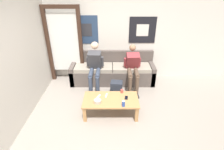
{
  "coord_description": "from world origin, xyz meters",
  "views": [
    {
      "loc": [
        0.01,
        -2.6,
        2.63
      ],
      "look_at": [
        0.0,
        1.07,
        0.69
      ],
      "focal_mm": 28.0,
      "sensor_mm": 36.0,
      "label": 1
    }
  ],
  "objects": [
    {
      "name": "wall_back",
      "position": [
        0.0,
        2.36,
        1.28
      ],
      "size": [
        10.0,
        0.07,
        2.55
      ],
      "color": "silver",
      "rests_on": "ground_plane"
    },
    {
      "name": "game_controller_near_right",
      "position": [
        -0.29,
        0.6,
        0.4
      ],
      "size": [
        0.09,
        0.14,
        0.03
      ],
      "color": "white",
      "rests_on": "coffee_table"
    },
    {
      "name": "person_seated_teen",
      "position": [
        0.56,
        1.64,
        0.65
      ],
      "size": [
        0.47,
        0.93,
        1.18
      ],
      "color": "brown",
      "rests_on": "ground_plane"
    },
    {
      "name": "drink_can_blue",
      "position": [
        0.24,
        0.28,
        0.45
      ],
      "size": [
        0.07,
        0.07,
        0.12
      ],
      "color": "#28479E",
      "rests_on": "coffee_table"
    },
    {
      "name": "cell_phone",
      "position": [
        0.32,
        0.57,
        0.39
      ],
      "size": [
        0.09,
        0.14,
        0.01
      ],
      "color": "black",
      "rests_on": "coffee_table"
    },
    {
      "name": "wall_left",
      "position": [
        -1.86,
        0.0,
        1.27
      ],
      "size": [
        0.05,
        10.0,
        2.55
      ],
      "color": "silver",
      "rests_on": "ground_plane"
    },
    {
      "name": "ground_plane",
      "position": [
        0.0,
        0.0,
        0.0
      ],
      "size": [
        18.0,
        18.0,
        0.0
      ],
      "primitive_type": "plane",
      "color": "gray"
    },
    {
      "name": "coffee_table",
      "position": [
        -0.02,
        0.53,
        0.32
      ],
      "size": [
        1.21,
        0.63,
        0.38
      ],
      "color": "#B27F4C",
      "rests_on": "ground_plane"
    },
    {
      "name": "backpack",
      "position": [
        0.12,
        1.22,
        0.19
      ],
      "size": [
        0.32,
        0.29,
        0.41
      ],
      "color": "#282D38",
      "rests_on": "ground_plane"
    },
    {
      "name": "pillar_candle",
      "position": [
        0.24,
        0.78,
        0.42
      ],
      "size": [
        0.07,
        0.07,
        0.09
      ],
      "color": "#B24C42",
      "rests_on": "coffee_table"
    },
    {
      "name": "couch",
      "position": [
        0.02,
        2.0,
        0.31
      ],
      "size": [
        2.41,
        0.71,
        0.87
      ],
      "color": "#564C47",
      "rests_on": "ground_plane"
    },
    {
      "name": "door_frame",
      "position": [
        -1.32,
        2.14,
        1.2
      ],
      "size": [
        1.0,
        0.1,
        2.15
      ],
      "color": "#382319",
      "rests_on": "ground_plane"
    },
    {
      "name": "ceramic_bowl",
      "position": [
        -0.3,
        0.4,
        0.42
      ],
      "size": [
        0.16,
        0.16,
        0.07
      ],
      "color": "#B7B2A8",
      "rests_on": "coffee_table"
    },
    {
      "name": "person_seated_adult",
      "position": [
        -0.45,
        1.64,
        0.69
      ],
      "size": [
        0.47,
        0.93,
        1.26
      ],
      "color": "#384256",
      "rests_on": "ground_plane"
    },
    {
      "name": "game_controller_near_left",
      "position": [
        -0.12,
        0.64,
        0.4
      ],
      "size": [
        0.06,
        0.15,
        0.03
      ],
      "color": "white",
      "rests_on": "coffee_table"
    }
  ]
}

